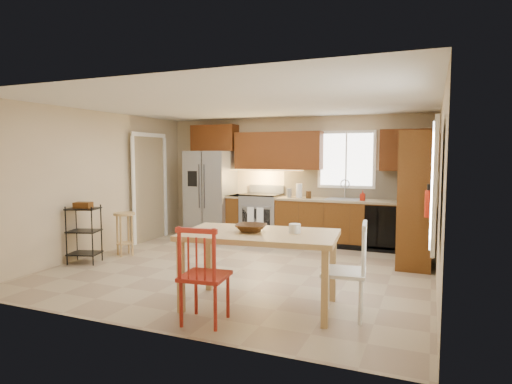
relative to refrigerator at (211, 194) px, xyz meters
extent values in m
plane|color=tan|center=(1.70, -2.12, -0.91)|extent=(5.50, 5.50, 0.00)
cube|color=silver|center=(1.70, -2.12, 1.59)|extent=(5.50, 5.00, 0.02)
cube|color=#CCB793|center=(1.70, 0.38, 0.34)|extent=(5.50, 0.02, 2.50)
cube|color=#CCB793|center=(1.70, -4.62, 0.34)|extent=(5.50, 0.02, 2.50)
cube|color=#CCB793|center=(-1.05, -2.12, 0.34)|extent=(0.02, 5.00, 2.50)
cube|color=#CCB793|center=(4.45, -2.12, 0.34)|extent=(0.02, 5.00, 2.50)
cube|color=gray|center=(0.00, 0.00, 0.00)|extent=(0.92, 0.75, 1.82)
cube|color=gray|center=(1.15, 0.06, -0.45)|extent=(0.76, 0.63, 0.92)
cube|color=#5B3210|center=(0.60, 0.08, -0.46)|extent=(0.30, 0.60, 0.90)
cube|color=#5B3210|center=(2.99, 0.08, -0.46)|extent=(2.92, 0.60, 0.90)
cube|color=black|center=(3.55, -0.22, -0.46)|extent=(0.60, 0.02, 0.78)
cube|color=#C5B694|center=(2.99, 0.36, 0.27)|extent=(2.92, 0.03, 0.55)
cube|color=#5B290F|center=(0.00, 0.20, 1.19)|extent=(1.00, 0.35, 0.55)
cube|color=#5B290F|center=(1.45, 0.20, 0.92)|extent=(1.80, 0.35, 0.75)
cube|color=#5B290F|center=(3.95, 0.20, 0.92)|extent=(1.00, 0.35, 0.75)
cube|color=white|center=(2.80, 0.35, 0.74)|extent=(1.12, 0.04, 1.12)
cube|color=gray|center=(2.80, 0.08, -0.05)|extent=(0.62, 0.46, 0.16)
cube|color=#FFBF66|center=(1.15, 0.17, 0.52)|extent=(1.60, 0.30, 0.01)
imported|color=#B31E0C|center=(3.18, -0.02, 0.09)|extent=(0.09, 0.09, 0.19)
cylinder|color=white|center=(1.95, 0.03, 0.13)|extent=(0.12, 0.12, 0.28)
cylinder|color=gray|center=(1.75, 0.03, 0.08)|extent=(0.11, 0.11, 0.18)
cylinder|color=#4B2F14|center=(2.15, 0.00, 0.06)|extent=(0.10, 0.10, 0.14)
cube|color=#5B3210|center=(4.13, -0.93, 0.14)|extent=(0.50, 0.95, 2.10)
cylinder|color=#B31E0C|center=(4.33, -1.98, 0.19)|extent=(0.12, 0.12, 0.36)
cube|color=white|center=(4.38, -3.27, 0.54)|extent=(0.04, 1.02, 1.32)
cube|color=#8C7A59|center=(-0.97, -0.82, 0.14)|extent=(0.04, 0.95, 2.10)
imported|color=#4B2F14|center=(2.45, -3.55, -0.05)|extent=(0.39, 0.39, 0.09)
cylinder|color=white|center=(2.94, -3.44, -0.02)|extent=(0.16, 0.16, 0.17)
camera|label=1|loc=(4.36, -8.00, 0.83)|focal=30.00mm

